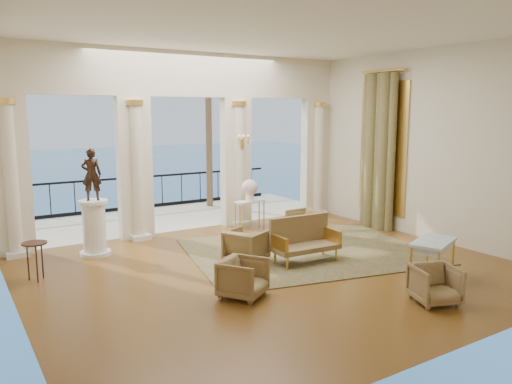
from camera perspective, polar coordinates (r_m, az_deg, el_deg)
floor at (r=9.83m, az=2.02°, el=-8.85°), size 9.00×9.00×0.00m
room_walls at (r=8.45m, az=6.45°, el=8.01°), size 9.00×9.00×9.00m
arcade at (r=12.69m, az=-7.78°, el=7.02°), size 9.00×0.56×4.50m
terrace at (r=14.83m, az=-10.76°, el=-3.01°), size 10.00×3.60×0.10m
balustrade at (r=16.22m, az=-12.91°, el=-0.39°), size 9.00×0.06×1.03m
palm_tree at (r=16.09m, az=-5.51°, el=12.88°), size 2.00×2.00×4.50m
curtain at (r=13.32m, az=13.74°, el=4.52°), size 0.33×1.40×4.09m
window_frame at (r=13.45m, az=14.31°, el=4.88°), size 0.04×1.60×3.40m
wall_sconce at (r=13.09m, az=-1.56°, el=5.61°), size 0.30×0.11×0.33m
rug at (r=11.08m, az=5.78°, el=-6.75°), size 5.70×4.86×0.02m
armchair_a at (r=8.36m, az=-1.48°, el=-9.59°), size 0.93×0.92×0.71m
armchair_b at (r=8.59m, az=19.80°, el=-9.72°), size 0.84×0.82×0.68m
armchair_c at (r=12.17m, az=5.71°, el=-3.50°), size 0.70×0.75×0.76m
armchair_d at (r=10.18m, az=-1.11°, el=-6.01°), size 0.94×0.96×0.75m
settee at (r=10.29m, az=5.44°, el=-5.42°), size 1.42×0.67×0.92m
game_table at (r=9.69m, az=19.62°, el=-5.67°), size 1.19×0.93×0.73m
pedestal at (r=11.17m, az=-17.99°, el=-4.04°), size 0.65×0.65×1.19m
statue at (r=10.97m, az=-18.29°, el=1.92°), size 0.47×0.39×1.10m
console_table at (r=12.86m, az=-0.73°, el=-1.56°), size 0.86×0.44×0.78m
urn at (r=12.79m, az=-0.73°, el=0.40°), size 0.41×0.41×0.55m
side_table at (r=9.90m, az=-23.97°, el=-5.85°), size 0.44×0.44×0.71m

